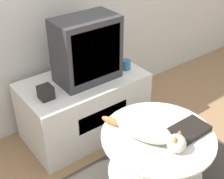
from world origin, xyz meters
name	(u,v)px	position (x,y,z in m)	size (l,w,h in m)	color
tv_stand	(84,106)	(0.02, 0.89, 0.27)	(1.02, 0.57, 0.53)	silver
tv	(87,50)	(0.06, 0.88, 0.79)	(0.50, 0.29, 0.51)	#333338
speaker	(46,92)	(-0.35, 0.82, 0.58)	(0.10, 0.10, 0.10)	black
mug	(126,65)	(0.41, 0.81, 0.57)	(0.08, 0.08, 0.08)	teal
coffee_table	(156,153)	(0.06, 0.06, 0.32)	(0.75, 0.75, 0.46)	#B2B2B7
dvd_box	(189,130)	(0.24, -0.04, 0.50)	(0.27, 0.17, 0.04)	black
cat	(147,131)	(-0.03, 0.08, 0.55)	(0.29, 0.57, 0.15)	silver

